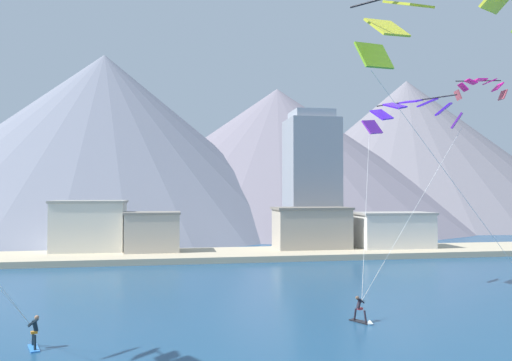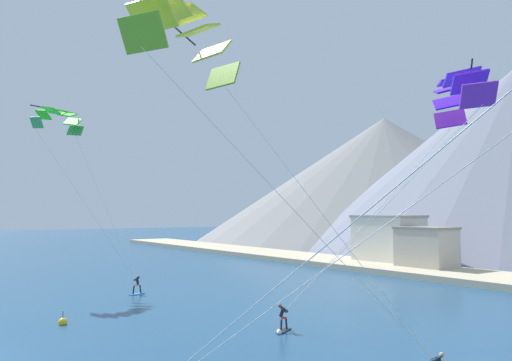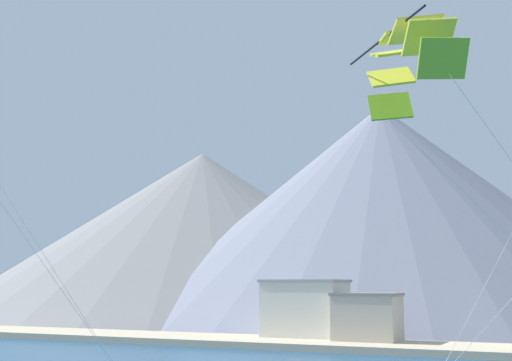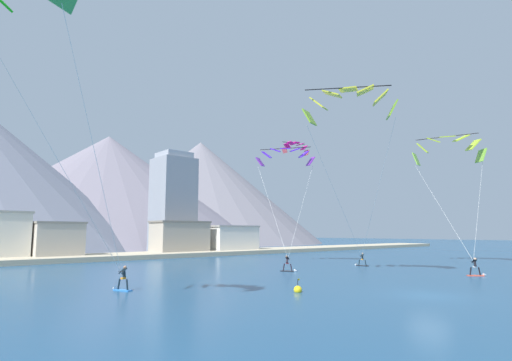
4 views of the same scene
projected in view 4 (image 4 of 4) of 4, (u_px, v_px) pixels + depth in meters
The scene contains 17 objects.
ground_plane at pixel (427, 296), 25.57m from camera, with size 400.00×400.00×0.00m, color navy.
kitesurfer_near_lead at pixel (121, 283), 27.99m from camera, with size 0.99×1.77×1.78m.
kitesurfer_near_trail at pixel (477, 270), 37.15m from camera, with size 1.51×1.52×1.76m.
kitesurfer_mid_center at pixel (289, 266), 41.30m from camera, with size 1.19×1.72×1.73m.
kitesurfer_far_left at pixel (361, 262), 48.23m from camera, with size 0.82×1.78×1.64m.
parafoil_kite_near_trail at pixel (447, 146), 53.05m from camera, with size 16.21×11.47×15.66m.
parafoil_kite_mid_center at pixel (285, 155), 53.61m from camera, with size 10.66×10.93×14.18m.
parafoil_kite_far_left at pixel (349, 101), 38.62m from camera, with size 13.91×10.56×16.76m.
parafoil_kite_distant_high_outer at pixel (295, 147), 70.63m from camera, with size 5.31×2.22×2.19m.
race_marker_buoy at pixel (298, 290), 27.08m from camera, with size 0.56×0.56×1.02m.
shoreline_strip at pixel (124, 256), 61.87m from camera, with size 180.00×10.00×0.70m, color #BCAD8E.
shore_building_harbour_front at pixel (58, 241), 57.59m from camera, with size 6.73×4.60×5.54m.
shore_building_promenade_mid at pixel (232, 239), 77.20m from camera, with size 9.91×5.30×5.31m.
shore_building_quay_east at pixel (180, 238), 70.94m from camera, with size 9.82×5.54×6.00m.
highrise_tower at pixel (173, 204), 77.30m from camera, with size 7.00×7.00×19.50m.
mountain_peak_west_ridge at pixel (200, 192), 152.51m from camera, with size 92.08×92.08×38.68m.
mountain_peak_east_shoulder at pixel (107, 190), 121.81m from camera, with size 95.95×95.95×33.60m.
Camera 4 is at (-25.50, -12.75, 4.05)m, focal length 28.00 mm.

